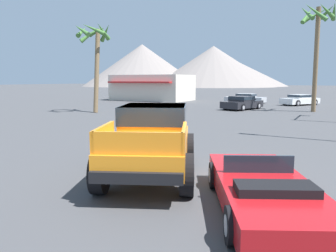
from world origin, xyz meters
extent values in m
plane|color=#424244|center=(0.00, 0.00, 0.00)|extent=(320.00, 320.00, 0.00)
cube|color=orange|center=(-0.46, -0.44, 0.84)|extent=(3.64, 4.92, 0.56)
cube|color=orange|center=(-0.83, 0.38, 1.51)|extent=(2.46, 2.55, 0.80)
cube|color=#1E2833|center=(-0.83, 0.38, 1.66)|extent=(2.51, 2.60, 0.51)
cube|color=orange|center=(-0.80, -1.98, 1.35)|extent=(0.81, 1.68, 0.48)
cube|color=orange|center=(0.92, -1.21, 1.35)|extent=(0.81, 1.68, 0.48)
cube|color=orange|center=(0.41, -2.38, 1.35)|extent=(1.76, 0.84, 0.48)
cube|color=black|center=(-1.40, 1.66, 0.68)|extent=(1.82, 0.93, 0.24)
cube|color=black|center=(0.48, -2.55, 0.68)|extent=(1.82, 0.93, 0.24)
cylinder|color=black|center=(-1.96, 0.42, 0.50)|extent=(0.69, 1.04, 1.00)
cylinder|color=#232326|center=(-1.96, 0.42, 0.50)|extent=(0.53, 0.64, 0.55)
cylinder|color=black|center=(-0.10, 1.25, 0.50)|extent=(0.69, 1.04, 1.00)
cylinder|color=#232326|center=(-0.10, 1.25, 0.50)|extent=(0.53, 0.64, 0.55)
cylinder|color=black|center=(-0.81, -2.14, 0.50)|extent=(0.69, 1.04, 1.00)
cylinder|color=#232326|center=(-0.81, -2.14, 0.50)|extent=(0.53, 0.64, 0.55)
cylinder|color=black|center=(1.04, -1.31, 0.50)|extent=(0.69, 1.04, 1.00)
cylinder|color=#232326|center=(1.04, -1.31, 0.50)|extent=(0.53, 0.64, 0.55)
cube|color=#B21419|center=(2.78, -1.36, 0.42)|extent=(3.60, 4.85, 0.48)
cube|color=#1E2833|center=(2.56, -0.91, 0.85)|extent=(1.37, 0.72, 0.38)
cube|color=black|center=(3.13, -2.07, 0.74)|extent=(1.55, 1.20, 0.16)
cylinder|color=black|center=(1.39, -0.48, 0.32)|extent=(0.48, 0.67, 0.64)
cylinder|color=#9E9EA3|center=(1.39, -0.48, 0.32)|extent=(0.37, 0.42, 0.35)
cylinder|color=black|center=(2.91, 0.28, 0.32)|extent=(0.48, 0.67, 0.64)
cylinder|color=#9E9EA3|center=(2.91, 0.28, 0.32)|extent=(0.37, 0.42, 0.35)
cylinder|color=black|center=(2.64, -3.00, 0.32)|extent=(0.48, 0.67, 0.64)
cylinder|color=#9E9EA3|center=(2.64, -3.00, 0.32)|extent=(0.37, 0.42, 0.35)
cube|color=#232328|center=(-4.01, 21.18, 0.46)|extent=(2.97, 4.64, 0.59)
cube|color=#232328|center=(-4.04, 21.08, 0.97)|extent=(2.06, 2.19, 0.44)
cube|color=#1E2833|center=(-4.04, 21.08, 1.03)|extent=(2.10, 2.23, 0.26)
cylinder|color=black|center=(-4.49, 22.71, 0.30)|extent=(0.38, 0.64, 0.61)
cylinder|color=#9E9EA3|center=(-4.49, 22.71, 0.30)|extent=(0.32, 0.39, 0.33)
cylinder|color=black|center=(-2.79, 22.21, 0.30)|extent=(0.38, 0.64, 0.61)
cylinder|color=#9E9EA3|center=(-2.79, 22.21, 0.30)|extent=(0.32, 0.39, 0.33)
cylinder|color=black|center=(-5.23, 20.15, 0.30)|extent=(0.38, 0.64, 0.61)
cylinder|color=#9E9EA3|center=(-5.23, 20.15, 0.30)|extent=(0.32, 0.39, 0.33)
cylinder|color=black|center=(-3.54, 19.65, 0.30)|extent=(0.38, 0.64, 0.61)
cylinder|color=#9E9EA3|center=(-3.54, 19.65, 0.30)|extent=(0.32, 0.39, 0.33)
cube|color=white|center=(-0.05, 28.92, 0.45)|extent=(3.76, 4.43, 0.57)
cube|color=white|center=(-0.11, 28.83, 0.93)|extent=(2.25, 2.31, 0.38)
cube|color=#1E2833|center=(-0.11, 28.83, 0.97)|extent=(2.30, 2.36, 0.23)
cylinder|color=black|center=(-0.03, 30.45, 0.31)|extent=(0.52, 0.63, 0.61)
cylinder|color=#9E9EA3|center=(-0.03, 30.45, 0.31)|extent=(0.38, 0.41, 0.34)
cylinder|color=black|center=(1.36, 29.52, 0.31)|extent=(0.52, 0.63, 0.61)
cylinder|color=#9E9EA3|center=(1.36, 29.52, 0.31)|extent=(0.38, 0.41, 0.34)
cylinder|color=black|center=(-1.47, 28.31, 0.31)|extent=(0.52, 0.63, 0.61)
cylinder|color=#9E9EA3|center=(-1.47, 28.31, 0.31)|extent=(0.38, 0.41, 0.34)
cylinder|color=black|center=(-0.07, 27.38, 0.31)|extent=(0.52, 0.63, 0.61)
cylinder|color=#9E9EA3|center=(-0.07, 27.38, 0.31)|extent=(0.38, 0.41, 0.34)
cube|color=#B7BABF|center=(-5.99, 29.37, 0.43)|extent=(4.64, 2.23, 0.53)
cube|color=#B7BABF|center=(-5.88, 29.36, 0.88)|extent=(2.04, 1.72, 0.38)
cube|color=#1E2833|center=(-5.88, 29.36, 0.93)|extent=(2.08, 1.76, 0.23)
cylinder|color=black|center=(-7.46, 28.71, 0.30)|extent=(0.62, 0.29, 0.60)
cylinder|color=#9E9EA3|center=(-7.46, 28.71, 0.30)|extent=(0.36, 0.27, 0.33)
cylinder|color=black|center=(-7.27, 30.35, 0.30)|extent=(0.62, 0.29, 0.60)
cylinder|color=#9E9EA3|center=(-7.27, 30.35, 0.30)|extent=(0.36, 0.27, 0.33)
cylinder|color=black|center=(-4.71, 28.39, 0.30)|extent=(0.62, 0.29, 0.60)
cylinder|color=#9E9EA3|center=(-4.71, 28.39, 0.30)|extent=(0.36, 0.27, 0.33)
cylinder|color=black|center=(-4.52, 30.03, 0.30)|extent=(0.62, 0.29, 0.60)
cylinder|color=#9E9EA3|center=(-4.52, 30.03, 0.30)|extent=(0.36, 0.27, 0.33)
cylinder|color=brown|center=(-13.69, 12.93, 3.34)|extent=(0.36, 0.96, 6.68)
cone|color=#427533|center=(-12.79, 12.74, 6.39)|extent=(0.58, 1.75, 1.28)
cone|color=#427533|center=(-13.15, 13.48, 6.39)|extent=(1.83, 1.33, 1.32)
cone|color=#427533|center=(-13.88, 13.31, 6.51)|extent=(1.49, 0.74, 0.88)
cone|color=#427533|center=(-14.48, 13.22, 6.33)|extent=(1.35, 1.65, 1.49)
cone|color=#427533|center=(-14.55, 12.31, 6.43)|extent=(0.95, 1.80, 1.18)
cone|color=#427533|center=(-13.97, 11.65, 6.43)|extent=(2.01, 0.89, 1.20)
cone|color=#427533|center=(-13.11, 12.01, 6.49)|extent=(1.49, 1.43, 0.98)
cylinder|color=brown|center=(1.84, 21.40, 4.15)|extent=(0.36, 1.22, 8.30)
cone|color=#427533|center=(2.89, 21.90, 8.01)|extent=(0.49, 2.07, 1.26)
cone|color=#427533|center=(2.37, 22.33, 8.07)|extent=(1.26, 1.30, 1.04)
cone|color=#427533|center=(1.46, 22.82, 7.99)|extent=(2.02, 1.06, 1.34)
cone|color=#427533|center=(0.91, 22.18, 7.91)|extent=(0.95, 1.75, 1.56)
cone|color=#427533|center=(0.97, 21.20, 7.95)|extent=(1.46, 1.83, 1.47)
cone|color=#427533|center=(1.66, 20.77, 7.88)|extent=(1.91, 0.67, 1.66)
cone|color=#427533|center=(2.38, 21.26, 8.01)|extent=(1.31, 1.27, 1.23)
cube|color=beige|center=(-18.09, 28.83, 1.63)|extent=(9.82, 5.73, 3.26)
cube|color=red|center=(-18.09, 25.61, 2.35)|extent=(8.84, 0.70, 0.20)
cone|color=gray|center=(-69.99, 106.95, 8.47)|extent=(48.57, 48.57, 16.94)
cone|color=gray|center=(-41.50, 113.24, 7.74)|extent=(47.90, 47.90, 15.48)
cone|color=gray|center=(-38.45, 127.60, 5.60)|extent=(45.27, 45.27, 11.19)
camera|label=1|loc=(4.10, -7.88, 2.65)|focal=35.00mm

